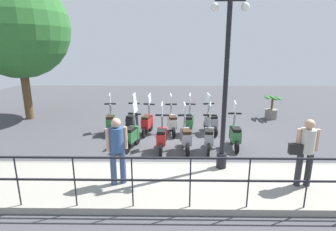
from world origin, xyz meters
name	(u,v)px	position (x,y,z in m)	size (l,w,h in m)	color
ground_plane	(182,141)	(0.00, 0.00, 0.00)	(28.00, 28.00, 0.00)	#424247
promenade_walkway	(187,184)	(-3.15, 0.00, 0.07)	(2.20, 20.00, 0.15)	gray
fence_railing	(190,173)	(-4.20, 0.00, 0.89)	(0.04, 16.03, 1.07)	black
lamp_post_near	(225,93)	(-2.40, -0.96, 2.16)	(0.26, 0.90, 4.52)	black
pedestrian_with_bag	(306,148)	(-3.33, -2.63, 1.08)	(0.34, 0.65, 1.59)	#28282D
pedestrian_distant	(117,146)	(-3.28, 1.61, 1.08)	(0.41, 0.47, 1.59)	#384C70
tree_large	(18,28)	(2.99, 7.06, 4.09)	(4.39, 4.39, 6.29)	brown
potted_palm	(272,109)	(3.17, -4.32, 0.45)	(1.06, 0.66, 1.05)	slate
scooter_near_0	(235,135)	(-0.66, -1.72, 0.48)	(1.23, 0.44, 1.54)	black
scooter_near_1	(209,137)	(-0.89, -0.84, 0.48)	(1.23, 0.46, 1.54)	black
scooter_near_2	(186,137)	(-0.91, -0.08, 0.48)	(1.23, 0.44, 1.54)	black
scooter_near_3	(162,137)	(-0.92, 0.69, 0.48)	(1.23, 0.44, 1.54)	black
scooter_near_4	(132,135)	(-0.73, 1.67, 0.48)	(1.21, 0.53, 1.54)	black
scooter_far_0	(211,121)	(0.91, -1.15, 0.48)	(1.21, 0.52, 1.54)	black
scooter_far_1	(189,122)	(0.82, -0.31, 0.48)	(1.23, 0.44, 1.54)	black
scooter_far_2	(172,122)	(0.77, 0.35, 0.48)	(1.23, 0.46, 1.54)	black
scooter_far_3	(147,122)	(0.78, 1.30, 0.48)	(1.22, 0.50, 1.54)	black
scooter_far_4	(132,121)	(0.91, 1.90, 0.48)	(1.22, 0.48, 1.54)	black
scooter_far_5	(110,122)	(0.81, 2.73, 0.48)	(1.23, 0.45, 1.54)	black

